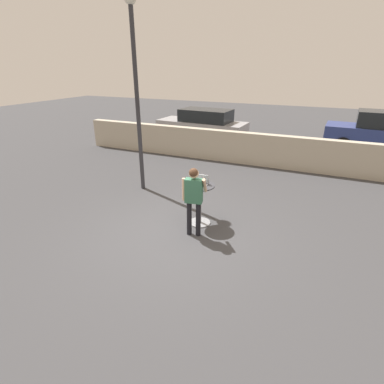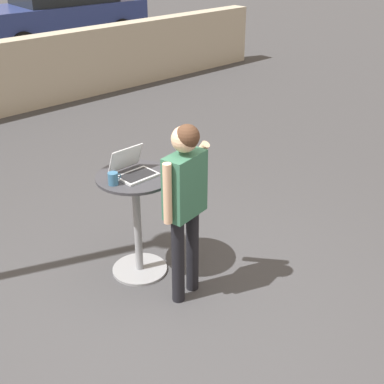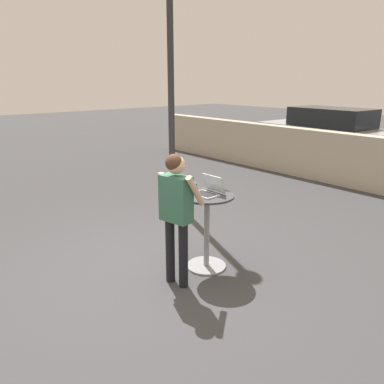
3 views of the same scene
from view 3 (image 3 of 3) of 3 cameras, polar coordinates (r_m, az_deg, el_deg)
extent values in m
plane|color=#3D3D3F|center=(4.83, -6.20, -12.65)|extent=(50.00, 50.00, 0.00)
cube|color=#B2A893|center=(9.07, 25.85, 3.85)|extent=(14.33, 0.35, 1.20)
cylinder|color=gray|center=(5.03, 2.19, -11.15)|extent=(0.51, 0.51, 0.03)
cylinder|color=gray|center=(4.82, 2.25, -6.05)|extent=(0.07, 0.07, 0.94)
cylinder|color=#333338|center=(4.65, 2.32, -0.55)|extent=(0.68, 0.68, 0.02)
cube|color=#B7BABF|center=(4.62, 1.98, -0.38)|extent=(0.33, 0.23, 0.02)
cube|color=black|center=(4.62, 1.98, -0.26)|extent=(0.29, 0.19, 0.00)
cube|color=#B7BABF|center=(4.69, 3.37, 1.34)|extent=(0.33, 0.10, 0.22)
cube|color=white|center=(4.69, 3.32, 1.35)|extent=(0.30, 0.08, 0.19)
cylinder|color=#336084|center=(4.79, 0.25, 0.80)|extent=(0.09, 0.09, 0.11)
torus|color=#336084|center=(4.75, 0.71, 0.68)|extent=(0.05, 0.01, 0.05)
cylinder|color=black|center=(4.53, -3.34, -8.88)|extent=(0.11, 0.11, 0.81)
cylinder|color=black|center=(4.41, -1.33, -9.61)|extent=(0.11, 0.11, 0.81)
cube|color=#33664C|center=(4.22, -2.46, -1.02)|extent=(0.40, 0.25, 0.53)
sphere|color=#DBAD89|center=(4.12, -2.52, 4.19)|extent=(0.21, 0.21, 0.21)
sphere|color=#472D1E|center=(4.09, -2.77, 4.48)|extent=(0.19, 0.19, 0.19)
cylinder|color=#DBAD89|center=(4.36, -4.65, -0.30)|extent=(0.07, 0.07, 0.51)
cylinder|color=#DBAD89|center=(4.11, 0.55, 0.17)|extent=(0.13, 0.31, 0.39)
cube|color=#9E9EA3|center=(13.38, 19.40, 8.15)|extent=(4.67, 1.90, 0.62)
cube|color=black|center=(13.19, 20.49, 10.61)|extent=(2.60, 1.58, 0.60)
cylinder|color=black|center=(13.66, 12.51, 7.67)|extent=(0.62, 0.26, 0.60)
cylinder|color=black|center=(14.85, 16.44, 8.09)|extent=(0.62, 0.26, 0.60)
cylinder|color=black|center=(12.04, 22.77, 5.58)|extent=(0.62, 0.26, 0.60)
cylinder|color=black|center=(13.37, 26.18, 6.17)|extent=(0.62, 0.26, 0.60)
cylinder|color=#2D2D33|center=(7.21, -3.25, 17.54)|extent=(0.12, 0.12, 4.93)
camera|label=1|loc=(3.25, -119.39, 13.84)|focal=28.00mm
camera|label=2|loc=(5.75, -46.68, 17.88)|focal=50.00mm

